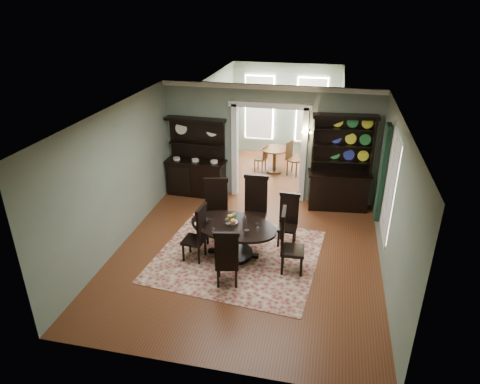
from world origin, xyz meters
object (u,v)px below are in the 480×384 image
object	(u,v)px
dining_table	(233,235)
sideboard	(197,169)
welsh_dresser	(340,176)
parlor_table	(275,157)

from	to	relation	value
dining_table	sideboard	distance (m)	3.23
sideboard	welsh_dresser	distance (m)	3.74
parlor_table	dining_table	bearing A→B (deg)	-92.26
welsh_dresser	parlor_table	size ratio (longest dim) A/B	2.93
dining_table	welsh_dresser	xyz separation A→B (m)	(2.09, 2.75, 0.37)
sideboard	welsh_dresser	xyz separation A→B (m)	(3.74, -0.02, 0.14)
sideboard	parlor_table	distance (m)	2.70
dining_table	welsh_dresser	bearing A→B (deg)	65.22
dining_table	welsh_dresser	distance (m)	3.47
sideboard	welsh_dresser	world-z (taller)	welsh_dresser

